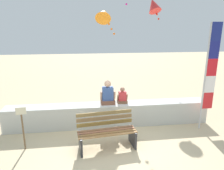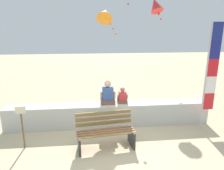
# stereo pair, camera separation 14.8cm
# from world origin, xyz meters

# --- Properties ---
(ground_plane) EXTENTS (40.00, 40.00, 0.00)m
(ground_plane) POSITION_xyz_m (0.00, 0.00, 0.00)
(ground_plane) COLOR #CFB98F
(seawall_ledge) EXTENTS (6.24, 0.55, 0.70)m
(seawall_ledge) POSITION_xyz_m (0.00, 1.36, 0.35)
(seawall_ledge) COLOR beige
(seawall_ledge) RESTS_ON ground
(park_bench) EXTENTS (1.52, 0.77, 0.88)m
(park_bench) POSITION_xyz_m (-0.20, 0.11, 0.41)
(park_bench) COLOR olive
(park_bench) RESTS_ON ground
(person_adult) EXTENTS (0.48, 0.35, 0.73)m
(person_adult) POSITION_xyz_m (-0.02, 1.40, 0.98)
(person_adult) COLOR brown
(person_adult) RESTS_ON seawall_ledge
(person_child) EXTENTS (0.33, 0.24, 0.51)m
(person_child) POSITION_xyz_m (0.43, 1.40, 0.90)
(person_child) COLOR brown
(person_child) RESTS_ON seawall_ledge
(flag_banner) EXTENTS (0.36, 0.05, 3.13)m
(flag_banner) POSITION_xyz_m (2.83, 0.78, 1.76)
(flag_banner) COLOR #B7B7BC
(flag_banner) RESTS_ON ground
(kite_orange) EXTENTS (0.80, 0.88, 1.15)m
(kite_orange) POSITION_xyz_m (0.08, 3.66, 3.45)
(kite_orange) COLOR orange
(kite_red) EXTENTS (0.74, 0.86, 0.95)m
(kite_red) POSITION_xyz_m (2.20, 4.23, 3.86)
(kite_red) COLOR red
(sign_post) EXTENTS (0.24, 0.06, 1.12)m
(sign_post) POSITION_xyz_m (-2.26, 0.26, 0.67)
(sign_post) COLOR brown
(sign_post) RESTS_ON ground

